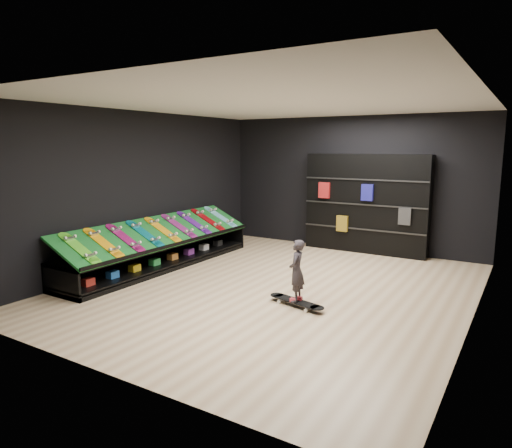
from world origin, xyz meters
The scene contains 20 objects.
floor centered at (0.00, 0.00, 0.00)m, with size 6.00×7.00×0.01m, color beige.
ceiling centered at (0.00, 0.00, 3.00)m, with size 6.00×7.00×0.01m, color white.
wall_back centered at (0.00, 3.50, 1.50)m, with size 6.00×0.02×3.00m, color black.
wall_front centered at (0.00, -3.50, 1.50)m, with size 6.00×0.02×3.00m, color black.
wall_left centered at (-3.00, 0.00, 1.50)m, with size 0.02×7.00×3.00m, color black.
wall_right centered at (3.00, 0.00, 1.50)m, with size 0.02×7.00×3.00m, color black.
display_rack centered at (-2.55, 0.00, 0.25)m, with size 0.90×4.50×0.50m, color black, non-canonical shape.
turf_ramp centered at (-2.50, 0.00, 0.71)m, with size 1.00×4.50×0.04m, color #0D5219.
back_shelving centered at (0.43, 3.32, 1.08)m, with size 2.71×0.32×2.16m, color black.
floor_skateboard centered at (0.72, -0.65, 0.05)m, with size 0.98×0.22×0.09m, color black, non-canonical shape.
child centered at (0.72, -0.65, 0.36)m, with size 0.21×0.15×0.55m, color black.
display_board_0 centered at (-2.49, -1.90, 0.74)m, with size 0.98×0.22×0.09m, color green, non-canonical shape.
display_board_1 centered at (-2.49, -1.42, 0.74)m, with size 0.98×0.22×0.09m, color yellow, non-canonical shape.
display_board_2 centered at (-2.49, -0.95, 0.74)m, with size 0.98×0.22×0.09m, color #E5198C, non-canonical shape.
display_board_3 centered at (-2.49, -0.48, 0.74)m, with size 0.98×0.22×0.09m, color #0C8C99, non-canonical shape.
display_board_4 centered at (-2.49, 0.00, 0.74)m, with size 0.98×0.22×0.09m, color orange, non-canonical shape.
display_board_5 centered at (-2.49, 0.48, 0.74)m, with size 0.98×0.22×0.09m, color #2626BF, non-canonical shape.
display_board_6 centered at (-2.49, 0.95, 0.74)m, with size 0.98×0.22×0.09m, color purple, non-canonical shape.
display_board_7 centered at (-2.49, 1.42, 0.74)m, with size 0.98×0.22×0.09m, color red, non-canonical shape.
display_board_8 centered at (-2.49, 1.90, 0.74)m, with size 0.98×0.22×0.09m, color #0CB2E5, non-canonical shape.
Camera 1 is at (3.57, -6.44, 2.33)m, focal length 32.00 mm.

